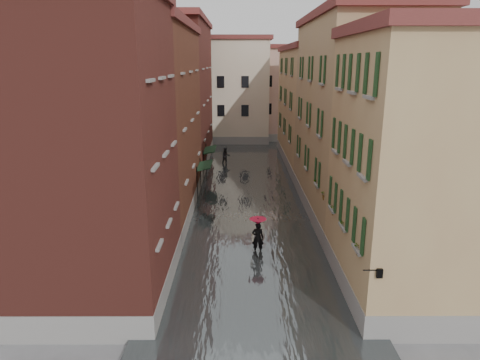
{
  "coord_description": "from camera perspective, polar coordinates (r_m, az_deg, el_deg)",
  "views": [
    {
      "loc": [
        -0.77,
        -20.09,
        10.45
      ],
      "look_at": [
        -0.7,
        6.63,
        3.0
      ],
      "focal_mm": 32.0,
      "sensor_mm": 36.0,
      "label": 1
    }
  ],
  "objects": [
    {
      "name": "awning_near",
      "position": [
        33.77,
        -4.77,
        1.85
      ],
      "size": [
        1.09,
        3.01,
        2.8
      ],
      "color": "black",
      "rests_on": "ground"
    },
    {
      "name": "building_right_far",
      "position": [
        45.02,
        9.92,
        9.35
      ],
      "size": [
        6.0,
        16.0,
        11.5
      ],
      "primitive_type": "cube",
      "color": "#A58055",
      "rests_on": "ground"
    },
    {
      "name": "pedestrian_main",
      "position": [
        23.96,
        2.39,
        -7.03
      ],
      "size": [
        0.98,
        0.98,
        2.06
      ],
      "color": "black",
      "rests_on": "ground"
    },
    {
      "name": "building_end_cream",
      "position": [
        58.27,
        -2.4,
        11.67
      ],
      "size": [
        12.0,
        9.0,
        13.0
      ],
      "primitive_type": "cube",
      "color": "beige",
      "rests_on": "ground"
    },
    {
      "name": "building_right_mid",
      "position": [
        30.37,
        14.8,
        7.59
      ],
      "size": [
        6.0,
        14.0,
        13.0
      ],
      "primitive_type": "cube",
      "color": "#9C7F5E",
      "rests_on": "ground"
    },
    {
      "name": "floodwater",
      "position": [
        34.68,
        1.13,
        -1.79
      ],
      "size": [
        10.0,
        60.0,
        0.2
      ],
      "primitive_type": "cube",
      "color": "#474D4E",
      "rests_on": "ground"
    },
    {
      "name": "ground",
      "position": [
        22.66,
        1.85,
        -11.89
      ],
      "size": [
        120.0,
        120.0,
        0.0
      ],
      "primitive_type": "plane",
      "color": "#5D5D5F",
      "rests_on": "ground"
    },
    {
      "name": "pedestrian_far",
      "position": [
        44.38,
        -1.92,
        3.18
      ],
      "size": [
        1.05,
        0.91,
        1.86
      ],
      "primitive_type": "imported",
      "rotation": [
        0.0,
        0.0,
        0.25
      ],
      "color": "black",
      "rests_on": "ground"
    },
    {
      "name": "awning_far",
      "position": [
        39.78,
        -4.07,
        3.97
      ],
      "size": [
        1.09,
        3.31,
        2.8
      ],
      "color": "black",
      "rests_on": "ground"
    },
    {
      "name": "building_end_pink",
      "position": [
        60.64,
        6.38,
        11.27
      ],
      "size": [
        10.0,
        9.0,
        12.0
      ],
      "primitive_type": "cube",
      "color": "tan",
      "rests_on": "ground"
    },
    {
      "name": "wall_lantern",
      "position": [
        16.73,
        18.0,
        -11.65
      ],
      "size": [
        0.71,
        0.22,
        0.35
      ],
      "color": "black",
      "rests_on": "ground"
    },
    {
      "name": "building_right_near",
      "position": [
        20.24,
        22.43,
        0.96
      ],
      "size": [
        6.0,
        8.0,
        11.5
      ],
      "primitive_type": "cube",
      "color": "#A58055",
      "rests_on": "ground"
    },
    {
      "name": "building_left_mid",
      "position": [
        30.05,
        -12.22,
        7.19
      ],
      "size": [
        6.0,
        14.0,
        12.5
      ],
      "primitive_type": "cube",
      "color": "brown",
      "rests_on": "ground"
    },
    {
      "name": "building_left_near",
      "position": [
        19.54,
        -18.77,
        3.08
      ],
      "size": [
        6.0,
        8.0,
        13.0
      ],
      "primitive_type": "cube",
      "color": "maroon",
      "rests_on": "ground"
    },
    {
      "name": "building_left_far",
      "position": [
        44.66,
        -8.33,
        10.99
      ],
      "size": [
        6.0,
        16.0,
        14.0
      ],
      "primitive_type": "cube",
      "color": "maroon",
      "rests_on": "ground"
    },
    {
      "name": "window_planters",
      "position": [
        22.21,
        12.59,
        -3.02
      ],
      "size": [
        0.59,
        10.47,
        0.84
      ],
      "color": "brown",
      "rests_on": "ground"
    }
  ]
}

